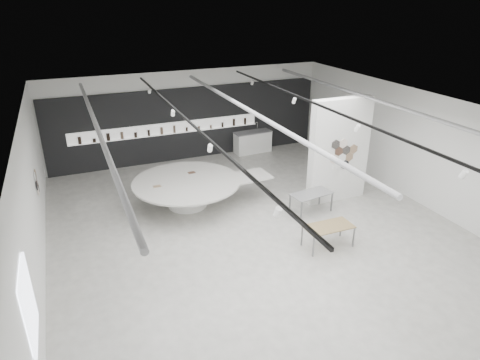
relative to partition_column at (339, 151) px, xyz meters
name	(u,v)px	position (x,y,z in m)	size (l,w,h in m)	color
room	(255,169)	(-3.59, -1.00, 0.27)	(12.02, 14.02, 3.82)	#BBB9B0
back_wall_display	(188,124)	(-3.58, 5.94, -0.26)	(11.80, 0.27, 3.10)	black
partition_column	(339,151)	(0.00, 0.00, 0.00)	(2.20, 0.38, 3.60)	white
display_island	(189,189)	(-4.90, 1.47, -1.20)	(4.79, 3.83, 0.93)	white
sample_table_wood	(329,228)	(-1.99, -2.55, -1.19)	(1.40, 0.71, 0.66)	olive
sample_table_stone	(311,195)	(-1.35, -0.57, -1.16)	(1.44, 0.87, 0.70)	gray
kitchen_counter	(253,142)	(-0.71, 5.54, -1.31)	(1.74, 0.77, 1.34)	white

